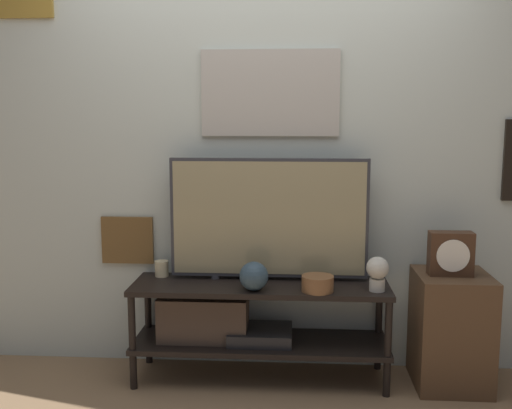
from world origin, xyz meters
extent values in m
plane|color=#846647|center=(0.00, 0.00, 0.00)|extent=(12.00, 12.00, 0.00)
cube|color=beige|center=(0.00, 0.51, 1.35)|extent=(6.40, 0.06, 2.70)
cube|color=#B2ADA3|center=(0.04, 0.47, 1.63)|extent=(0.79, 0.02, 0.49)
cube|color=#B2BCC6|center=(0.04, 0.46, 1.63)|extent=(0.76, 0.01, 0.46)
cube|color=brown|center=(-0.82, 0.47, 0.76)|extent=(0.31, 0.02, 0.28)
cube|color=slate|center=(-0.82, 0.46, 0.76)|extent=(0.28, 0.01, 0.25)
cube|color=black|center=(0.00, 0.25, 0.55)|extent=(1.45, 0.42, 0.03)
cube|color=black|center=(0.00, 0.25, 0.21)|extent=(1.45, 0.42, 0.03)
cylinder|color=black|center=(-0.69, 0.07, 0.28)|extent=(0.04, 0.04, 0.56)
cylinder|color=black|center=(0.69, 0.07, 0.28)|extent=(0.04, 0.04, 0.56)
cylinder|color=black|center=(-0.69, 0.43, 0.28)|extent=(0.04, 0.04, 0.56)
cylinder|color=black|center=(0.69, 0.43, 0.28)|extent=(0.04, 0.04, 0.56)
cube|color=black|center=(0.00, 0.25, 0.26)|extent=(0.36, 0.29, 0.07)
cube|color=#47382D|center=(-0.33, 0.25, 0.36)|extent=(0.51, 0.23, 0.25)
cylinder|color=#333338|center=(-0.27, 0.34, 0.57)|extent=(0.05, 0.05, 0.02)
cylinder|color=#333338|center=(0.35, 0.34, 0.57)|extent=(0.05, 0.05, 0.02)
cube|color=#333338|center=(0.04, 0.34, 0.92)|extent=(1.13, 0.04, 0.68)
cube|color=#998C66|center=(0.04, 0.33, 0.92)|extent=(1.09, 0.01, 0.65)
cylinder|color=brown|center=(0.32, 0.12, 0.60)|extent=(0.17, 0.17, 0.09)
sphere|color=#2D4251|center=(-0.03, 0.12, 0.64)|extent=(0.16, 0.16, 0.16)
cylinder|color=beige|center=(-0.59, 0.37, 0.61)|extent=(0.08, 0.08, 0.09)
cylinder|color=beige|center=(0.64, 0.15, 0.60)|extent=(0.08, 0.08, 0.07)
sphere|color=beige|center=(0.64, 0.15, 0.69)|extent=(0.12, 0.12, 0.12)
cube|color=#513823|center=(1.07, 0.24, 0.32)|extent=(0.40, 0.43, 0.64)
cube|color=#422819|center=(1.04, 0.23, 0.76)|extent=(0.23, 0.10, 0.24)
cylinder|color=white|center=(1.04, 0.17, 0.76)|extent=(0.18, 0.01, 0.18)
camera|label=1|loc=(0.19, -3.02, 1.50)|focal=42.00mm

